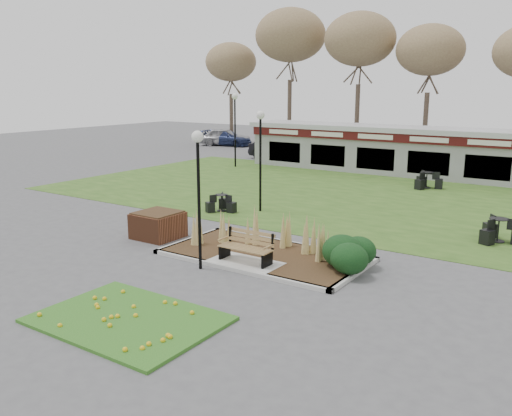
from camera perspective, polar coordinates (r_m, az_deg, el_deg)
The scene contains 17 objects.
ground at distance 16.36m, azimuth -1.43°, elevation -6.25°, with size 100.00×100.00×0.00m, color #515154.
lawn at distance 26.74m, azimuth 13.56°, elevation 0.91°, with size 34.00×16.00×0.02m, color #30561B.
flower_bed at distance 13.11m, azimuth -13.32°, elevation -11.24°, with size 4.20×3.00×0.16m.
planting_bed at distance 16.70m, azimuth 4.84°, elevation -4.58°, with size 6.75×3.40×1.27m.
park_bench at distance 16.38m, azimuth -0.94°, elevation -4.07°, with size 1.70×0.66×0.93m.
brick_planter at distance 19.68m, azimuth -10.27°, elevation -1.74°, with size 1.50×1.50×0.95m.
food_pavilion at distance 34.02m, azimuth 18.41°, elevation 5.59°, with size 24.60×3.40×2.90m.
tree_backdrop at distance 41.71m, azimuth 22.22°, elevation 16.00°, with size 47.24×5.24×10.36m.
lamp_post_mid_left at distance 15.61m, azimuth -6.11°, elevation 4.05°, with size 0.34×0.34×4.10m.
lamp_post_mid_right at distance 22.98m, azimuth 0.47°, elevation 7.30°, with size 0.36×0.36×4.32m.
lamp_post_far_left at distance 36.23m, azimuth -2.23°, elevation 9.89°, with size 0.40×0.40×4.85m.
bistro_set_a at distance 23.49m, azimuth -3.65°, elevation 0.26°, with size 1.20×1.37×0.73m.
bistro_set_b at distance 30.14m, azimuth 17.51°, elevation 2.55°, with size 1.54×1.57×0.86m.
bistro_set_c at distance 20.63m, azimuth 24.10°, elevation -2.51°, with size 1.44×1.56×0.83m.
car_silver at distance 49.85m, azimuth -3.27°, elevation 7.49°, with size 1.87×4.65×1.58m, color #A6A6AA.
car_black at distance 39.71m, azimuth 2.27°, elevation 6.14°, with size 1.63×4.69×1.54m, color black.
car_blue at distance 49.74m, azimuth -3.08°, elevation 7.36°, with size 1.93×4.74×1.38m, color navy.
Camera 1 is at (8.94, -12.63, 5.32)m, focal length 38.00 mm.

